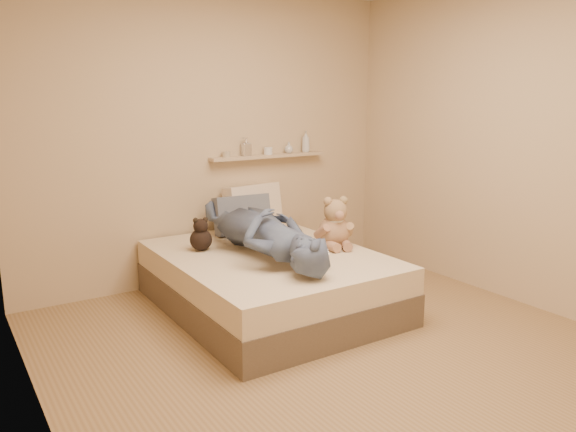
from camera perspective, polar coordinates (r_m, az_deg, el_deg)
room at (r=3.49m, az=5.82°, el=6.13°), size 3.80×3.80×3.80m
bed at (r=4.48m, az=-1.95°, el=-6.58°), size 1.50×1.90×0.45m
game_console at (r=3.96m, az=3.03°, el=-3.67°), size 0.16×0.12×0.05m
teddy_bear at (r=4.55m, az=4.79°, el=-1.06°), size 0.34×0.35×0.42m
dark_plush at (r=4.51m, az=-8.84°, el=-2.04°), size 0.18×0.18×0.27m
pillow_cream at (r=5.22m, az=-3.57°, el=0.97°), size 0.57×0.29×0.42m
pillow_grey at (r=5.02m, az=-4.67°, el=0.14°), size 0.52×0.25×0.36m
person at (r=4.32m, az=-2.47°, el=-1.52°), size 0.70×1.64×0.38m
wall_shelf at (r=5.33m, az=-1.96°, el=6.11°), size 1.20×0.12×0.03m
shelf_bottles at (r=5.37m, az=-1.09°, el=7.12°), size 0.96×0.11×0.21m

